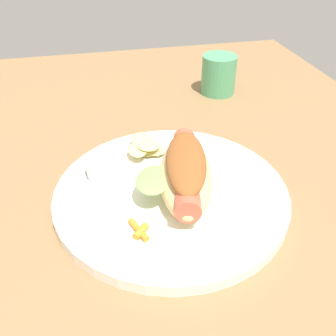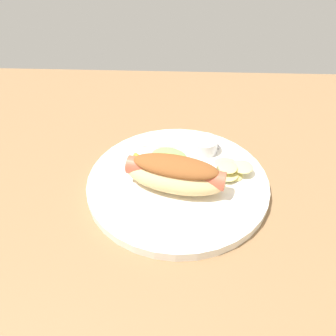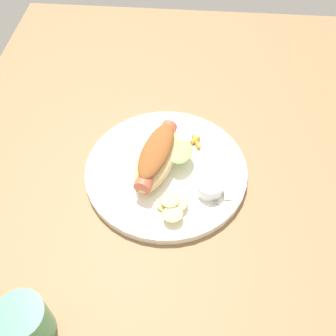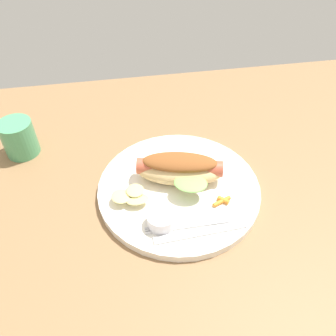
# 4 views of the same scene
# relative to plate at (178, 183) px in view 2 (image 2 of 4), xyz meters

# --- Properties ---
(ground_plane) EXTENTS (1.20, 0.90, 0.02)m
(ground_plane) POSITION_rel_plate_xyz_m (0.01, 0.01, -0.02)
(ground_plane) COLOR olive
(plate) EXTENTS (0.31, 0.31, 0.02)m
(plate) POSITION_rel_plate_xyz_m (0.00, 0.00, 0.00)
(plate) COLOR white
(plate) RESTS_ON ground_plane
(hot_dog) EXTENTS (0.17, 0.12, 0.06)m
(hot_dog) POSITION_rel_plate_xyz_m (-0.00, -0.02, 0.04)
(hot_dog) COLOR #DBB77A
(hot_dog) RESTS_ON plate
(sauce_ramekin) EXTENTS (0.05, 0.05, 0.03)m
(sauce_ramekin) POSITION_rel_plate_xyz_m (0.05, 0.08, 0.02)
(sauce_ramekin) COLOR white
(sauce_ramekin) RESTS_ON plate
(fork) EXTENTS (0.15, 0.01, 0.00)m
(fork) POSITION_rel_plate_xyz_m (-0.00, 0.09, 0.01)
(fork) COLOR silver
(fork) RESTS_ON plate
(knife) EXTENTS (0.16, 0.02, 0.00)m
(knife) POSITION_rel_plate_xyz_m (-0.01, 0.11, 0.01)
(knife) COLOR silver
(knife) RESTS_ON plate
(chips_pile) EXTENTS (0.07, 0.06, 0.02)m
(chips_pile) POSITION_rel_plate_xyz_m (0.09, 0.02, 0.02)
(chips_pile) COLOR #DACE7C
(chips_pile) RESTS_ON plate
(carrot_garnish) EXTENTS (0.04, 0.02, 0.01)m
(carrot_garnish) POSITION_rel_plate_xyz_m (-0.07, 0.05, 0.01)
(carrot_garnish) COLOR orange
(carrot_garnish) RESTS_ON plate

